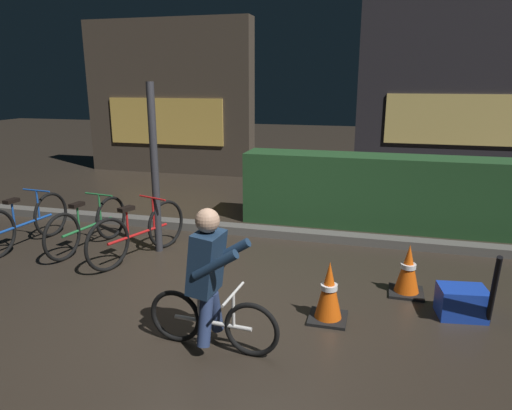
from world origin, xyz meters
TOP-DOWN VIEW (x-y plane):
  - ground_plane at (0.00, 0.00)m, footprint 40.00×40.00m
  - sidewalk_curb at (0.00, 2.20)m, footprint 12.00×0.24m
  - hedge_row at (1.80, 3.10)m, footprint 4.80×0.70m
  - storefront_left at (-3.59, 6.50)m, footprint 4.19×0.54m
  - storefront_right at (3.07, 7.20)m, footprint 4.38×0.54m
  - street_post at (-1.32, 1.20)m, footprint 0.10×0.10m
  - parked_bike_leftmost at (-3.16, 0.87)m, footprint 0.46×1.63m
  - parked_bike_left_mid at (-2.27, 1.02)m, footprint 0.46×1.55m
  - parked_bike_center_left at (-1.44, 0.89)m, footprint 0.59×1.58m
  - traffic_cone_near at (1.11, -0.10)m, footprint 0.36×0.36m
  - traffic_cone_far at (1.86, 0.69)m, footprint 0.36×0.36m
  - blue_crate at (2.35, 0.30)m, footprint 0.48×0.38m
  - cyclist at (0.19, -0.83)m, footprint 1.19×0.54m
  - closed_umbrella at (2.55, 0.05)m, footprint 0.11×0.38m

SIDE VIEW (x-z plane):
  - ground_plane at x=0.00m, z-range 0.00..0.00m
  - sidewalk_curb at x=0.00m, z-range 0.00..0.12m
  - blue_crate at x=2.35m, z-range 0.00..0.30m
  - traffic_cone_far at x=1.86m, z-range -0.01..0.55m
  - traffic_cone_near at x=1.11m, z-range -0.01..0.59m
  - parked_bike_left_mid at x=-2.27m, z-range -0.03..0.69m
  - parked_bike_leftmost at x=-3.16m, z-range -0.03..0.72m
  - parked_bike_center_left at x=-1.44m, z-range -0.03..0.72m
  - closed_umbrella at x=2.55m, z-range 0.00..0.80m
  - hedge_row at x=1.80m, z-range 0.00..1.12m
  - cyclist at x=0.19m, z-range 0.01..1.25m
  - street_post at x=-1.32m, z-range 0.00..2.22m
  - storefront_left at x=-3.59m, z-range -0.01..3.63m
  - storefront_right at x=3.07m, z-range -0.01..4.83m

